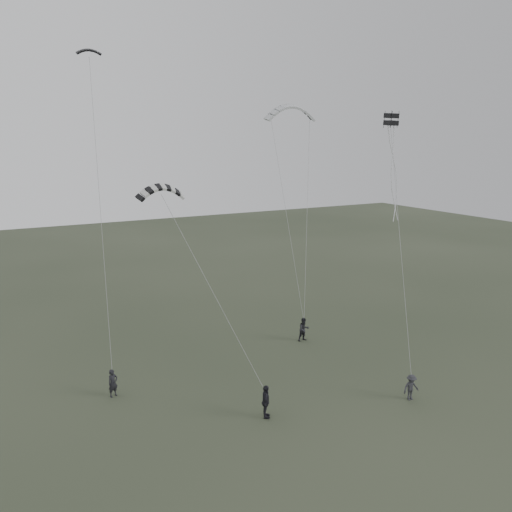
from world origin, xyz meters
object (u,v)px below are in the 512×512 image
flyer_far (411,387)px  kite_box (391,119)px  flyer_left (113,383)px  flyer_center (266,402)px  flyer_right (304,329)px  kite_dark_small (89,50)px  kite_striped (161,187)px  kite_pale_large (291,106)px

flyer_far → kite_box: 16.38m
flyer_left → flyer_center: 8.82m
flyer_right → kite_dark_small: 23.45m
flyer_far → kite_striped: size_ratio=0.58×
flyer_right → kite_box: 15.46m
kite_pale_large → kite_box: 8.88m
flyer_right → kite_dark_small: bearing=152.4°
kite_striped → flyer_far: bearing=-34.7°
flyer_left → flyer_right: (13.95, 1.69, 0.06)m
flyer_left → kite_box: kite_box is taller
flyer_far → kite_pale_large: bearing=91.7°
kite_dark_small → kite_box: kite_dark_small is taller
flyer_left → flyer_far: bearing=-50.7°
kite_pale_large → kite_box: (2.14, -8.53, -1.23)m
kite_striped → flyer_center: bearing=-59.7°
flyer_right → flyer_far: size_ratio=1.16×
kite_dark_small → kite_box: size_ratio=2.05×
flyer_left → kite_pale_large: kite_pale_large is taller
kite_pale_large → kite_striped: bearing=-137.9°
flyer_left → flyer_center: (6.45, -6.02, 0.10)m
flyer_right → kite_pale_large: 16.66m
kite_pale_large → kite_striped: size_ratio=1.51×
flyer_far → kite_pale_large: (1.28, 14.97, 15.89)m
flyer_right → kite_dark_small: (-12.46, 6.42, 18.81)m
flyer_center → flyer_far: 8.30m
flyer_right → flyer_center: flyer_center is taller
flyer_right → kite_dark_small: size_ratio=1.14×
kite_dark_small → kite_pale_large: bearing=2.5°
flyer_far → kite_striped: bearing=151.5°
flyer_center → kite_dark_small: kite_dark_small is taller
kite_box → flyer_far: bearing=-109.3°
flyer_right → kite_striped: kite_striped is taller
kite_box → kite_dark_small: bearing=157.5°
flyer_left → kite_dark_small: 20.59m
flyer_left → kite_pale_large: bearing=2.2°
kite_dark_small → kite_striped: bearing=-70.7°
flyer_right → kite_striped: 15.38m
flyer_left → flyer_right: 14.05m
flyer_right → kite_box: bearing=-41.9°
flyer_left → kite_striped: 11.29m
flyer_left → flyer_center: flyer_center is taller
flyer_right → flyer_center: bearing=-134.5°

